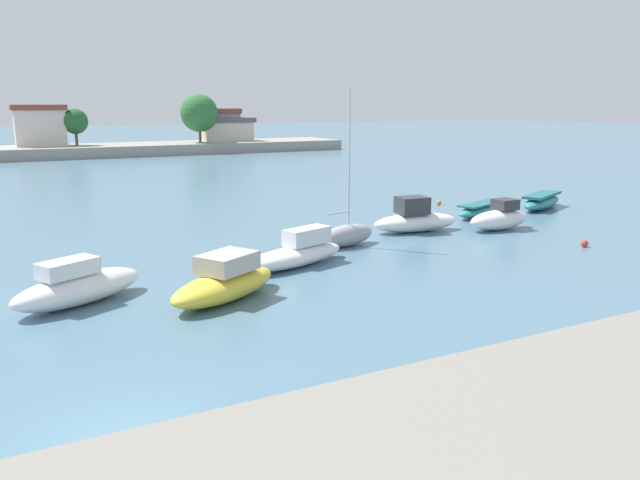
{
  "coord_description": "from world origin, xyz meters",
  "views": [
    {
      "loc": [
        -1.88,
        -12.25,
        6.81
      ],
      "look_at": [
        10.71,
        11.38,
        1.0
      ],
      "focal_mm": 35.32,
      "sensor_mm": 36.0,
      "label": 1
    }
  ],
  "objects_px": {
    "mooring_buoy_4": "(439,202)",
    "moored_boat_8": "(481,210)",
    "moored_boat_5": "(348,234)",
    "moored_boat_7": "(499,218)",
    "moored_boat_9": "(542,201)",
    "mooring_buoy_1": "(585,244)",
    "moored_boat_4": "(296,253)",
    "moored_boat_2": "(78,286)",
    "moored_boat_3": "(225,282)",
    "moored_boat_6": "(415,219)"
  },
  "relations": [
    {
      "from": "moored_boat_5",
      "to": "mooring_buoy_4",
      "type": "xyz_separation_m",
      "value": [
        12.05,
        8.07,
        -0.43
      ]
    },
    {
      "from": "moored_boat_8",
      "to": "moored_boat_9",
      "type": "xyz_separation_m",
      "value": [
        5.47,
        0.29,
        0.08
      ]
    },
    {
      "from": "moored_boat_2",
      "to": "mooring_buoy_1",
      "type": "distance_m",
      "value": 23.01
    },
    {
      "from": "moored_boat_8",
      "to": "mooring_buoy_4",
      "type": "distance_m",
      "value": 4.79
    },
    {
      "from": "moored_boat_7",
      "to": "moored_boat_9",
      "type": "distance_m",
      "value": 8.55
    },
    {
      "from": "moored_boat_3",
      "to": "moored_boat_6",
      "type": "distance_m",
      "value": 14.82
    },
    {
      "from": "moored_boat_3",
      "to": "moored_boat_7",
      "type": "bearing_deg",
      "value": -14.02
    },
    {
      "from": "moored_boat_2",
      "to": "mooring_buoy_1",
      "type": "relative_size",
      "value": 14.65
    },
    {
      "from": "moored_boat_6",
      "to": "moored_boat_8",
      "type": "distance_m",
      "value": 6.85
    },
    {
      "from": "moored_boat_8",
      "to": "moored_boat_9",
      "type": "distance_m",
      "value": 5.48
    },
    {
      "from": "moored_boat_2",
      "to": "moored_boat_5",
      "type": "xyz_separation_m",
      "value": [
        12.87,
        3.45,
        -0.03
      ]
    },
    {
      "from": "moored_boat_7",
      "to": "mooring_buoy_1",
      "type": "bearing_deg",
      "value": -85.37
    },
    {
      "from": "moored_boat_8",
      "to": "mooring_buoy_4",
      "type": "bearing_deg",
      "value": 65.32
    },
    {
      "from": "moored_boat_2",
      "to": "moored_boat_3",
      "type": "xyz_separation_m",
      "value": [
        4.66,
        -1.92,
        0.02
      ]
    },
    {
      "from": "moored_boat_7",
      "to": "moored_boat_9",
      "type": "bearing_deg",
      "value": 26.57
    },
    {
      "from": "moored_boat_2",
      "to": "moored_boat_9",
      "type": "distance_m",
      "value": 30.72
    },
    {
      "from": "moored_boat_2",
      "to": "moored_boat_5",
      "type": "bearing_deg",
      "value": -11.75
    },
    {
      "from": "moored_boat_3",
      "to": "mooring_buoy_4",
      "type": "distance_m",
      "value": 24.32
    },
    {
      "from": "moored_boat_6",
      "to": "moored_boat_7",
      "type": "relative_size",
      "value": 1.29
    },
    {
      "from": "moored_boat_4",
      "to": "mooring_buoy_1",
      "type": "xyz_separation_m",
      "value": [
        13.95,
        -3.34,
        -0.38
      ]
    },
    {
      "from": "moored_boat_9",
      "to": "moored_boat_6",
      "type": "bearing_deg",
      "value": 166.15
    },
    {
      "from": "mooring_buoy_4",
      "to": "moored_boat_8",
      "type": "bearing_deg",
      "value": -95.92
    },
    {
      "from": "moored_boat_5",
      "to": "moored_boat_8",
      "type": "xyz_separation_m",
      "value": [
        11.56,
        3.32,
        -0.2
      ]
    },
    {
      "from": "moored_boat_5",
      "to": "moored_boat_7",
      "type": "relative_size",
      "value": 1.87
    },
    {
      "from": "moored_boat_4",
      "to": "moored_boat_5",
      "type": "xyz_separation_m",
      "value": [
        3.92,
        2.29,
        0.05
      ]
    },
    {
      "from": "moored_boat_4",
      "to": "moored_boat_9",
      "type": "xyz_separation_m",
      "value": [
        20.95,
        5.9,
        -0.07
      ]
    },
    {
      "from": "moored_boat_7",
      "to": "mooring_buoy_1",
      "type": "xyz_separation_m",
      "value": [
        0.55,
        -5.23,
        -0.46
      ]
    },
    {
      "from": "moored_boat_6",
      "to": "mooring_buoy_1",
      "type": "relative_size",
      "value": 14.59
    },
    {
      "from": "moored_boat_3",
      "to": "moored_boat_4",
      "type": "xyz_separation_m",
      "value": [
        4.29,
        3.09,
        -0.1
      ]
    },
    {
      "from": "moored_boat_7",
      "to": "moored_boat_4",
      "type": "bearing_deg",
      "value": -173.36
    },
    {
      "from": "moored_boat_4",
      "to": "mooring_buoy_1",
      "type": "bearing_deg",
      "value": -31.27
    },
    {
      "from": "moored_boat_4",
      "to": "moored_boat_5",
      "type": "bearing_deg",
      "value": 12.45
    },
    {
      "from": "moored_boat_6",
      "to": "moored_boat_2",
      "type": "bearing_deg",
      "value": -158.0
    },
    {
      "from": "moored_boat_3",
      "to": "mooring_buoy_1",
      "type": "bearing_deg",
      "value": -30.52
    },
    {
      "from": "moored_boat_6",
      "to": "mooring_buoy_1",
      "type": "height_order",
      "value": "moored_boat_6"
    },
    {
      "from": "moored_boat_7",
      "to": "moored_boat_8",
      "type": "height_order",
      "value": "moored_boat_7"
    },
    {
      "from": "moored_boat_2",
      "to": "moored_boat_4",
      "type": "distance_m",
      "value": 9.02
    },
    {
      "from": "moored_boat_2",
      "to": "mooring_buoy_4",
      "type": "relative_size",
      "value": 15.28
    },
    {
      "from": "moored_boat_3",
      "to": "mooring_buoy_1",
      "type": "xyz_separation_m",
      "value": [
        18.24,
        -0.25,
        -0.47
      ]
    },
    {
      "from": "moored_boat_6",
      "to": "moored_boat_3",
      "type": "bearing_deg",
      "value": -146.08
    },
    {
      "from": "moored_boat_2",
      "to": "moored_boat_7",
      "type": "relative_size",
      "value": 1.3
    },
    {
      "from": "moored_boat_6",
      "to": "mooring_buoy_4",
      "type": "height_order",
      "value": "moored_boat_6"
    },
    {
      "from": "moored_boat_7",
      "to": "mooring_buoy_4",
      "type": "relative_size",
      "value": 11.76
    },
    {
      "from": "moored_boat_4",
      "to": "mooring_buoy_4",
      "type": "height_order",
      "value": "moored_boat_4"
    },
    {
      "from": "moored_boat_2",
      "to": "moored_boat_7",
      "type": "bearing_deg",
      "value": -18.99
    },
    {
      "from": "moored_boat_3",
      "to": "moored_boat_4",
      "type": "relative_size",
      "value": 0.9
    },
    {
      "from": "moored_boat_8",
      "to": "mooring_buoy_1",
      "type": "height_order",
      "value": "moored_boat_8"
    },
    {
      "from": "moored_boat_5",
      "to": "moored_boat_8",
      "type": "height_order",
      "value": "moored_boat_5"
    },
    {
      "from": "moored_boat_3",
      "to": "moored_boat_9",
      "type": "height_order",
      "value": "moored_boat_3"
    },
    {
      "from": "moored_boat_9",
      "to": "mooring_buoy_1",
      "type": "height_order",
      "value": "moored_boat_9"
    }
  ]
}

